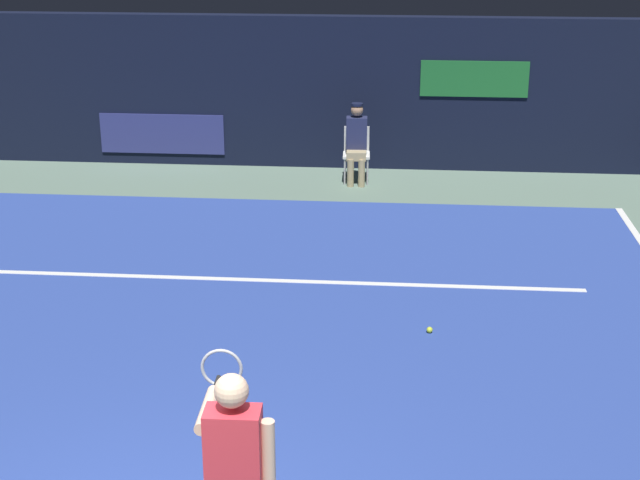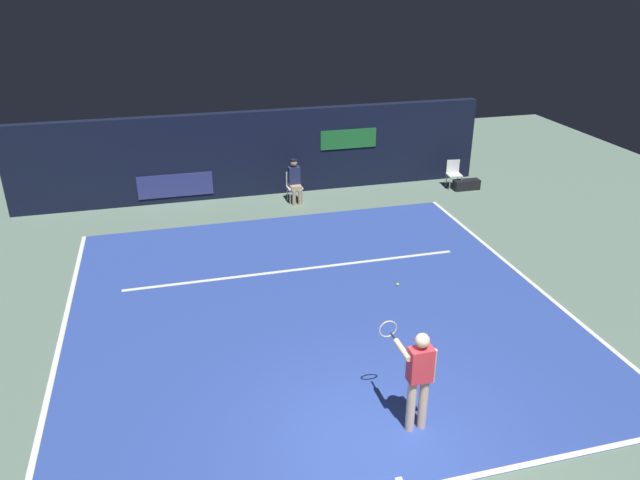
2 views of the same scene
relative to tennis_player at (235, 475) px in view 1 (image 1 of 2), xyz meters
name	(u,v)px [view 1 (image 1 of 2)]	position (x,y,z in m)	size (l,w,h in m)	color
ground_plane	(240,345)	(-0.62, 3.84, -0.99)	(29.34, 29.34, 0.00)	slate
court_surface	(240,344)	(-0.62, 3.84, -0.98)	(10.10, 10.08, 0.01)	#2D479E
line_service	(263,280)	(-0.62, 5.61, -0.97)	(7.88, 0.10, 0.01)	white
back_wall	(305,92)	(-0.62, 11.00, 0.31)	(14.35, 0.33, 2.60)	black
tennis_player	(235,475)	(0.00, 0.00, 0.00)	(0.63, 0.92, 1.73)	beige
line_judge_on_chair	(357,142)	(0.33, 10.00, -0.30)	(0.45, 0.54, 1.32)	white
tennis_ball	(430,330)	(1.40, 4.28, -0.94)	(0.07, 0.07, 0.07)	#CCE033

